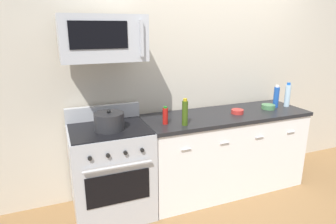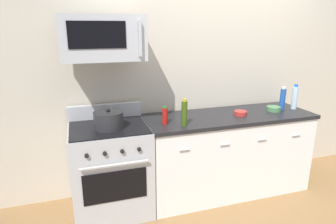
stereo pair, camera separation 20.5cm
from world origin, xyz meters
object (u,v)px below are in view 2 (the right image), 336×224
bottle_hot_sauce_red (165,116)px  bowl_red_small (240,113)px  bowl_green_glaze (274,109)px  stockpot (109,120)px  bottle_water_clear (295,97)px  microwave (103,38)px  bottle_soda_blue (283,99)px  bottle_olive_oil (184,113)px  range_oven (111,169)px

bottle_hot_sauce_red → bowl_red_small: size_ratio=1.31×
bottle_hot_sauce_red → bowl_green_glaze: (1.32, 0.07, -0.06)m
bottle_hot_sauce_red → stockpot: size_ratio=0.64×
bottle_water_clear → bowl_red_small: 0.74m
microwave → bowl_green_glaze: size_ratio=4.75×
bottle_soda_blue → bowl_green_glaze: bottle_soda_blue is taller
microwave → stockpot: bearing=-90.1°
bottle_soda_blue → bottle_water_clear: bottle_water_clear is taller
bottle_water_clear → bottle_olive_oil: size_ratio=1.08×
bottle_water_clear → bottle_soda_blue: bearing=170.3°
bottle_water_clear → bottle_hot_sauce_red: bearing=-177.3°
stockpot → microwave: bearing=89.9°
bottle_olive_oil → stockpot: bottle_olive_oil is taller
range_oven → bottle_hot_sauce_red: size_ratio=5.98×
microwave → bowl_red_small: (1.42, -0.10, -0.81)m
bottle_hot_sauce_red → bottle_soda_blue: bearing=3.9°
bottle_olive_oil → bottle_soda_blue: bearing=9.0°
bowl_red_small → bottle_soda_blue: bearing=6.2°
bottle_olive_oil → bowl_green_glaze: (1.16, 0.17, -0.10)m
bottle_soda_blue → bottle_olive_oil: size_ratio=1.00×
stockpot → bottle_olive_oil: bearing=-11.1°
microwave → range_oven: bearing=-90.3°
bottle_hot_sauce_red → bowl_red_small: (0.87, 0.04, -0.06)m
bottle_hot_sauce_red → bowl_green_glaze: 1.33m
range_oven → bowl_green_glaze: 1.93m
microwave → bottle_water_clear: size_ratio=2.57×
bottle_hot_sauce_red → bottle_water_clear: bottle_water_clear is taller
bottle_hot_sauce_red → microwave: bearing=166.5°
microwave → bottle_hot_sauce_red: 0.93m
microwave → stockpot: 0.75m
bottle_soda_blue → stockpot: 2.01m
bowl_red_small → stockpot: size_ratio=0.49×
bottle_soda_blue → bowl_green_glaze: bearing=-166.2°
range_oven → bottle_olive_oil: bearing=-15.1°
bottle_soda_blue → bottle_olive_oil: same height
microwave → bottle_olive_oil: 1.03m
bottle_soda_blue → bowl_red_small: size_ratio=1.96×
bowl_green_glaze → bottle_hot_sauce_red: bearing=-177.1°
bottle_water_clear → stockpot: bearing=-178.9°
bowl_red_small → stockpot: bearing=-179.9°
microwave → stockpot: microwave is taller
range_oven → bottle_water_clear: bottle_water_clear is taller
bowl_red_small → bottle_olive_oil: bearing=-168.7°
bottle_soda_blue → bowl_red_small: bottle_soda_blue is taller
bottle_hot_sauce_red → bottle_olive_oil: bottle_olive_oil is taller
microwave → stockpot: size_ratio=2.68×
range_oven → bottle_soda_blue: bearing=0.4°
range_oven → microwave: (0.00, 0.04, 1.28)m
bottle_water_clear → bowl_red_small: bearing=-177.0°
microwave → bowl_green_glaze: microwave is taller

